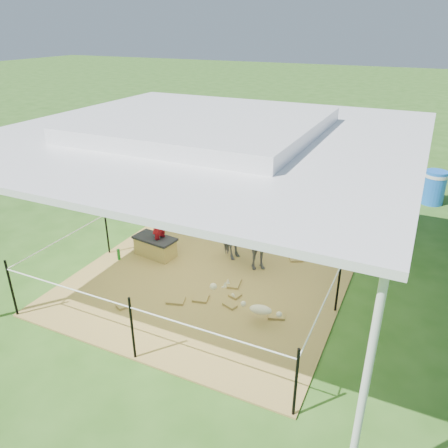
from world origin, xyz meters
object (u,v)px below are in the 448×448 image
at_px(trash_barrel, 434,187).
at_px(distant_person, 384,159).
at_px(picnic_table_near, 365,154).
at_px(pony, 244,241).
at_px(green_bottle, 119,254).
at_px(foal, 261,308).
at_px(woman, 158,218).
at_px(straw_bale, 155,247).

distance_m(trash_barrel, distant_person, 2.21).
distance_m(trash_barrel, picnic_table_near, 3.25).
relative_size(pony, picnic_table_near, 0.59).
xyz_separation_m(trash_barrel, distant_person, (-1.41, 1.70, 0.12)).
relative_size(green_bottle, foal, 0.24).
distance_m(woman, green_bottle, 1.06).
xyz_separation_m(straw_bale, distant_person, (3.38, 7.08, 0.35)).
distance_m(straw_bale, pony, 1.78).
height_order(pony, foal, pony).
height_order(straw_bale, foal, foal).
bearing_deg(foal, picnic_table_near, 80.68).
relative_size(trash_barrel, distant_person, 0.77).
bearing_deg(distant_person, green_bottle, 38.68).
height_order(green_bottle, distant_person, distant_person).
distance_m(woman, pony, 1.68).
bearing_deg(woman, picnic_table_near, 169.37).
bearing_deg(trash_barrel, picnic_table_near, 130.10).
bearing_deg(woman, trash_barrel, 146.55).
xyz_separation_m(woman, green_bottle, (-0.65, -0.45, -0.71)).
relative_size(green_bottle, picnic_table_near, 0.11).
bearing_deg(straw_bale, distant_person, 64.44).
bearing_deg(picnic_table_near, foal, -113.92).
bearing_deg(woman, pony, 110.76).
bearing_deg(green_bottle, picnic_table_near, 68.62).
bearing_deg(picnic_table_near, pony, -120.96).
distance_m(straw_bale, distant_person, 7.85).
xyz_separation_m(green_bottle, distant_person, (3.93, 7.53, 0.41)).
relative_size(woman, distant_person, 0.85).
distance_m(straw_bale, woman, 0.65).
distance_m(picnic_table_near, distant_person, 1.05).
relative_size(pony, distant_person, 1.08).
bearing_deg(straw_bale, trash_barrel, 48.26).
relative_size(foal, distant_person, 0.84).
relative_size(woman, trash_barrel, 1.10).
relative_size(straw_bale, pony, 0.65).
xyz_separation_m(trash_barrel, picnic_table_near, (-2.09, 2.49, -0.01)).
relative_size(woman, green_bottle, 4.32).
bearing_deg(trash_barrel, foal, -108.56).
xyz_separation_m(green_bottle, foal, (3.17, -0.65, 0.15)).
distance_m(green_bottle, foal, 3.24).
relative_size(woman, foal, 1.02).
height_order(straw_bale, trash_barrel, trash_barrel).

